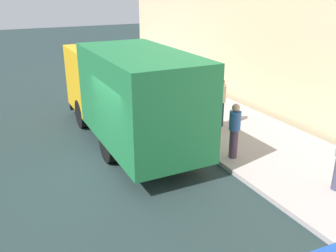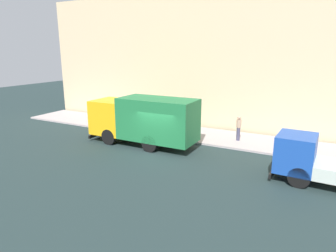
# 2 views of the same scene
# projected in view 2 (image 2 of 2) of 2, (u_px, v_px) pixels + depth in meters

# --- Properties ---
(ground) EXTENTS (80.00, 80.00, 0.00)m
(ground) POSITION_uv_depth(u_px,v_px,m) (155.00, 154.00, 18.03)
(ground) COLOR #213132
(sidewalk) EXTENTS (3.96, 30.00, 0.13)m
(sidewalk) POSITION_uv_depth(u_px,v_px,m) (188.00, 133.00, 22.29)
(sidewalk) COLOR #ADA0A0
(sidewalk) RESTS_ON ground
(building_facade) EXTENTS (0.50, 30.00, 10.56)m
(building_facade) POSITION_uv_depth(u_px,v_px,m) (202.00, 61.00, 23.12)
(building_facade) COLOR beige
(building_facade) RESTS_ON ground
(large_utility_truck) EXTENTS (2.39, 7.39, 3.18)m
(large_utility_truck) POSITION_uv_depth(u_px,v_px,m) (144.00, 119.00, 19.39)
(large_utility_truck) COLOR #F4AE15
(large_utility_truck) RESTS_ON ground
(small_flatbed_truck) EXTENTS (2.22, 5.56, 2.24)m
(small_flatbed_truck) POSITION_uv_depth(u_px,v_px,m) (322.00, 163.00, 13.70)
(small_flatbed_truck) COLOR #1B48A8
(small_flatbed_truck) RESTS_ON ground
(pedestrian_walking) EXTENTS (0.37, 0.37, 1.75)m
(pedestrian_walking) POSITION_uv_depth(u_px,v_px,m) (172.00, 120.00, 22.30)
(pedestrian_walking) COLOR #17212D
(pedestrian_walking) RESTS_ON sidewalk
(pedestrian_standing) EXTENTS (0.45, 0.45, 1.67)m
(pedestrian_standing) POSITION_uv_depth(u_px,v_px,m) (195.00, 127.00, 20.27)
(pedestrian_standing) COLOR #50374B
(pedestrian_standing) RESTS_ON sidewalk
(pedestrian_third) EXTENTS (0.42, 0.42, 1.70)m
(pedestrian_third) POSITION_uv_depth(u_px,v_px,m) (239.00, 127.00, 20.11)
(pedestrian_third) COLOR #42415B
(pedestrian_third) RESTS_ON sidewalk
(traffic_cone_orange) EXTENTS (0.39, 0.39, 0.56)m
(traffic_cone_orange) POSITION_uv_depth(u_px,v_px,m) (129.00, 126.00, 22.97)
(traffic_cone_orange) COLOR orange
(traffic_cone_orange) RESTS_ON sidewalk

